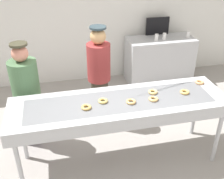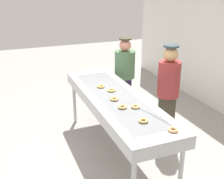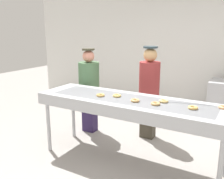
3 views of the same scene
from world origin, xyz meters
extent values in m
plane|color=#9E9993|center=(0.00, 0.00, 0.00)|extent=(16.00, 16.00, 0.00)
cube|color=white|center=(0.00, 2.59, 1.54)|extent=(8.00, 0.12, 3.08)
cube|color=#B7BABF|center=(0.00, 0.00, 0.87)|extent=(2.69, 0.77, 0.17)
cube|color=slate|center=(0.00, 0.00, 0.91)|extent=(2.29, 0.54, 0.08)
cylinder|color=#B7BABF|center=(-1.25, -0.31, 0.39)|extent=(0.06, 0.06, 0.79)
cylinder|color=#B7BABF|center=(1.25, -0.31, 0.39)|extent=(0.06, 0.06, 0.79)
cylinder|color=#B7BABF|center=(-1.25, 0.31, 0.39)|extent=(0.06, 0.06, 0.79)
torus|color=#DFB15D|center=(-0.42, -0.07, 0.97)|extent=(0.17, 0.17, 0.03)
torus|color=tan|center=(0.12, -0.07, 0.97)|extent=(0.15, 0.15, 0.03)
torus|color=#E6B35E|center=(0.85, 0.00, 0.97)|extent=(0.13, 0.13, 0.03)
torus|color=#EAA96E|center=(1.17, 0.20, 0.97)|extent=(0.13, 0.13, 0.03)
torus|color=#DEBB6F|center=(0.46, 0.09, 0.97)|extent=(0.15, 0.15, 0.03)
torus|color=#DCAD69|center=(0.40, -0.07, 0.97)|extent=(0.13, 0.13, 0.03)
torus|color=#DCB963|center=(-0.21, 0.02, 0.97)|extent=(0.15, 0.15, 0.03)
cube|color=#2D1E4B|center=(-1.15, 0.66, 0.40)|extent=(0.24, 0.18, 0.80)
cylinder|color=#4C724C|center=(-1.15, 0.66, 1.05)|extent=(0.38, 0.38, 0.51)
sphere|color=tan|center=(-1.15, 0.66, 1.41)|extent=(0.21, 0.21, 0.21)
cylinder|color=#3B3928|center=(-1.15, 0.66, 1.53)|extent=(0.22, 0.22, 0.03)
cube|color=#3D372A|center=(-0.09, 0.94, 0.39)|extent=(0.24, 0.18, 0.78)
cylinder|color=#993333|center=(-0.09, 0.94, 1.07)|extent=(0.35, 0.35, 0.57)
sphere|color=tan|center=(-0.09, 0.94, 1.46)|extent=(0.23, 0.23, 0.23)
cylinder|color=#2D3D44|center=(-0.09, 0.94, 1.59)|extent=(0.24, 0.24, 0.03)
camera|label=1|loc=(-0.72, -2.75, 2.73)|focal=44.02mm
camera|label=2|loc=(3.48, -1.46, 2.52)|focal=45.46mm
camera|label=3|loc=(1.44, -2.97, 1.90)|focal=40.06mm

